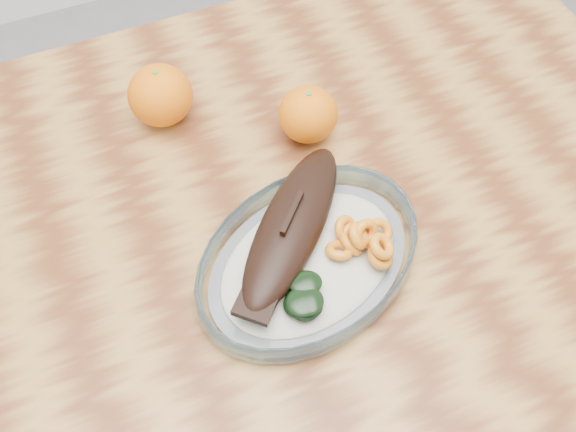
{
  "coord_description": "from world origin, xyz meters",
  "views": [
    {
      "loc": [
        -0.14,
        -0.47,
        1.45
      ],
      "look_at": [
        0.05,
        -0.02,
        0.77
      ],
      "focal_mm": 45.0,
      "sensor_mm": 36.0,
      "label": 1
    }
  ],
  "objects": [
    {
      "name": "dining_table",
      "position": [
        0.0,
        0.0,
        0.65
      ],
      "size": [
        1.2,
        0.8,
        0.75
      ],
      "color": "#5B2D15",
      "rests_on": "ground"
    },
    {
      "name": "plated_meal",
      "position": [
        0.05,
        -0.08,
        0.77
      ],
      "size": [
        0.66,
        0.66,
        0.08
      ],
      "rotation": [
        0.0,
        0.0,
        0.37
      ],
      "color": "white",
      "rests_on": "dining_table"
    },
    {
      "name": "orange_left",
      "position": [
        -0.03,
        0.21,
        0.79
      ],
      "size": [
        0.08,
        0.08,
        0.08
      ],
      "primitive_type": "sphere",
      "color": "#E26304",
      "rests_on": "dining_table"
    },
    {
      "name": "orange_right",
      "position": [
        0.13,
        0.11,
        0.79
      ],
      "size": [
        0.08,
        0.08,
        0.08
      ],
      "primitive_type": "sphere",
      "color": "#E26304",
      "rests_on": "dining_table"
    }
  ]
}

